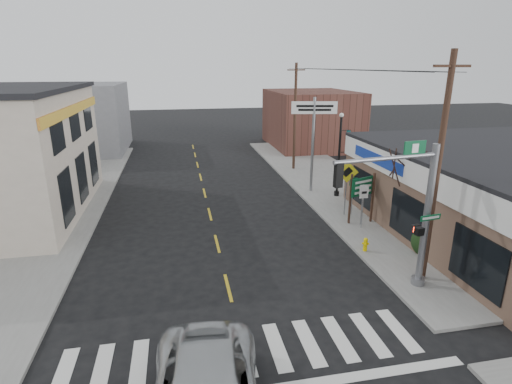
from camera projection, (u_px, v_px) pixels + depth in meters
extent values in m
plane|color=black|center=(246.00, 360.00, 11.41)|extent=(140.00, 140.00, 0.00)
cube|color=slate|center=(351.00, 198.00, 25.22)|extent=(6.00, 38.00, 0.13)
cube|color=slate|center=(44.00, 218.00, 21.86)|extent=(6.00, 38.00, 0.13)
cube|color=gold|center=(217.00, 243.00, 18.89)|extent=(0.12, 56.00, 0.01)
cube|color=silver|center=(244.00, 351.00, 11.79)|extent=(11.00, 2.20, 0.01)
cube|color=#522E25|center=(311.00, 119.00, 40.84)|extent=(8.00, 10.00, 5.60)
cube|color=slate|center=(76.00, 118.00, 38.30)|extent=(9.00, 10.00, 6.40)
cylinder|color=gray|center=(427.00, 218.00, 14.36)|extent=(0.25, 0.25, 5.39)
cylinder|color=gray|center=(382.00, 157.00, 13.28)|extent=(3.95, 0.14, 0.14)
cube|color=black|center=(331.00, 171.00, 13.08)|extent=(0.25, 0.20, 0.81)
cube|color=#094A28|center=(431.00, 218.00, 14.13)|extent=(0.85, 0.04, 0.20)
cube|color=#094A28|center=(413.00, 147.00, 13.40)|extent=(0.85, 0.05, 0.49)
cube|color=black|center=(419.00, 231.00, 14.42)|extent=(0.29, 0.23, 0.29)
cube|color=#422A1E|center=(350.00, 199.00, 20.61)|extent=(0.10, 0.10, 2.66)
cube|color=#422A1E|center=(372.00, 198.00, 20.84)|extent=(0.10, 0.10, 2.66)
cube|color=#0D4F17|center=(363.00, 186.00, 20.46)|extent=(1.52, 0.05, 0.95)
cylinder|color=#E9CA00|center=(365.00, 246.00, 17.80)|extent=(0.18, 0.18, 0.50)
sphere|color=#E9CA00|center=(366.00, 240.00, 17.71)|extent=(0.20, 0.20, 0.20)
cylinder|color=gray|center=(346.00, 191.00, 21.78)|extent=(0.07, 0.07, 2.80)
cube|color=yellow|center=(347.00, 172.00, 21.43)|extent=(1.19, 0.03, 1.19)
cylinder|color=black|center=(339.00, 157.00, 24.68)|extent=(0.14, 0.14, 5.03)
sphere|color=silver|center=(342.00, 115.00, 23.91)|extent=(0.27, 0.27, 0.27)
cube|color=#11585B|center=(348.00, 141.00, 24.49)|extent=(0.02, 0.53, 1.35)
cylinder|color=gray|center=(313.00, 145.00, 25.57)|extent=(0.18, 0.18, 6.05)
cube|color=silver|center=(314.00, 108.00, 24.85)|extent=(2.85, 0.18, 0.76)
cylinder|color=black|center=(402.00, 205.00, 18.75)|extent=(0.21, 0.21, 3.36)
ellipsoid|color=#1A371A|center=(428.00, 242.00, 17.52)|extent=(1.41, 1.41, 1.06)
ellipsoid|color=black|center=(420.00, 222.00, 20.04)|extent=(1.14, 1.14, 0.85)
cylinder|color=#442F1F|center=(437.00, 173.00, 14.35)|extent=(0.22, 0.22, 8.46)
cube|color=#442F1F|center=(452.00, 66.00, 13.24)|extent=(1.47, 0.09, 0.09)
cylinder|color=#46271C|center=(295.00, 118.00, 30.93)|extent=(0.21, 0.21, 8.13)
cube|color=#46271C|center=(296.00, 70.00, 29.85)|extent=(1.41, 0.09, 0.09)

